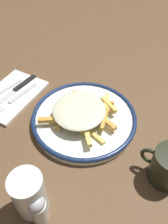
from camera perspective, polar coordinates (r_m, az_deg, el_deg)
ground_plane at (r=0.67m, az=0.00°, el=-2.21°), size 2.60×2.60×0.00m
plate at (r=0.66m, az=0.00°, el=-1.49°), size 0.29×0.29×0.02m
fries_heap at (r=0.64m, az=-0.75°, el=0.07°), size 0.21×0.21×0.04m
napkin at (r=0.78m, az=-17.09°, el=3.85°), size 0.15×0.22×0.01m
fork at (r=0.75m, az=-16.40°, el=3.01°), size 0.03×0.18×0.01m
knife at (r=0.78m, az=-16.22°, el=5.09°), size 0.03×0.21×0.01m
water_glass at (r=0.51m, az=-13.00°, el=-18.77°), size 0.07×0.07×0.11m
coffee_mug at (r=0.57m, az=19.62°, el=-12.20°), size 0.11×0.08×0.09m
salt_shaker at (r=0.51m, az=-11.02°, el=-21.82°), size 0.04×0.04×0.09m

